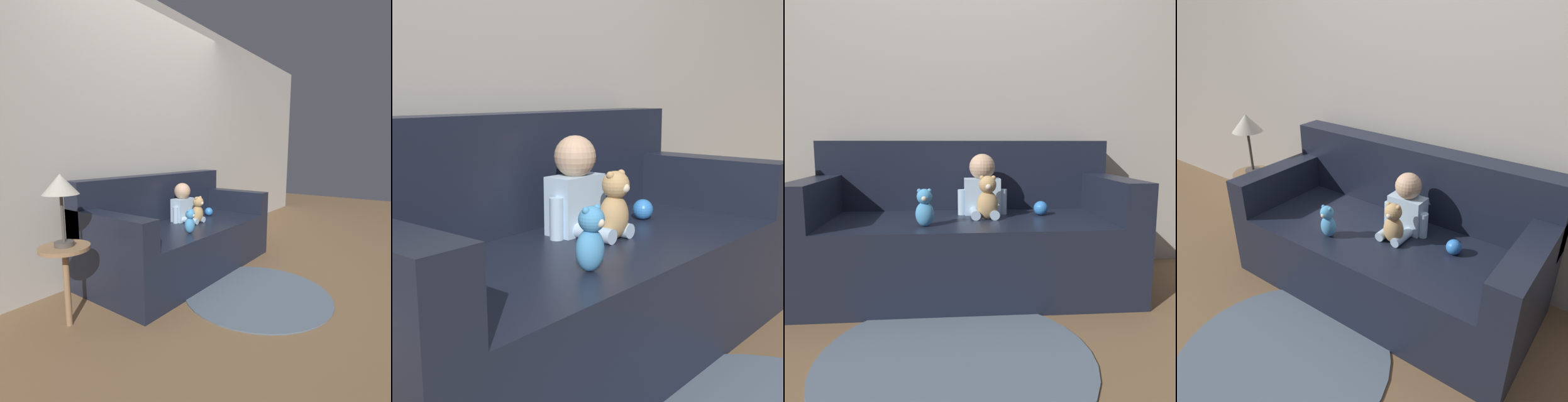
# 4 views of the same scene
# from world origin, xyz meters

# --- Properties ---
(ground_plane) EXTENTS (12.00, 12.00, 0.00)m
(ground_plane) POSITION_xyz_m (0.00, 0.00, 0.00)
(ground_plane) COLOR brown
(wall_back) EXTENTS (8.00, 0.05, 2.60)m
(wall_back) POSITION_xyz_m (0.00, 0.51, 1.30)
(wall_back) COLOR #ADA89E
(wall_back) RESTS_ON ground_plane
(couch) EXTENTS (1.90, 0.86, 0.90)m
(couch) POSITION_xyz_m (0.00, 0.06, 0.32)
(couch) COLOR black
(couch) RESTS_ON ground_plane
(person_baby) EXTENTS (0.30, 0.30, 0.38)m
(person_baby) POSITION_xyz_m (0.10, 0.09, 0.61)
(person_baby) COLOR silver
(person_baby) RESTS_ON couch
(teddy_bear_brown) EXTENTS (0.12, 0.12, 0.26)m
(teddy_bear_brown) POSITION_xyz_m (0.12, -0.08, 0.57)
(teddy_bear_brown) COLOR tan
(teddy_bear_brown) RESTS_ON couch
(plush_toy_side) EXTENTS (0.10, 0.09, 0.20)m
(plush_toy_side) POSITION_xyz_m (-0.24, -0.25, 0.55)
(plush_toy_side) COLOR #4C9EDB
(plush_toy_side) RESTS_ON couch
(toy_ball) EXTENTS (0.09, 0.09, 0.09)m
(toy_ball) POSITION_xyz_m (0.46, 0.02, 0.49)
(toy_ball) COLOR #337FDB
(toy_ball) RESTS_ON couch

